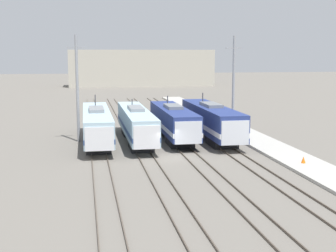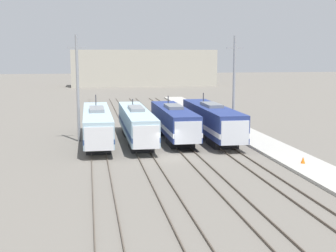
% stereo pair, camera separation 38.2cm
% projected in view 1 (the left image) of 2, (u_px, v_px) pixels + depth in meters
% --- Properties ---
extents(ground_plane, '(400.00, 400.00, 0.00)m').
position_uv_depth(ground_plane, '(169.00, 157.00, 44.67)').
color(ground_plane, '#666059').
extents(rail_pair_far_left, '(1.51, 120.00, 0.15)m').
position_uv_depth(rail_pair_far_left, '(100.00, 159.00, 43.51)').
color(rail_pair_far_left, '#4C4238').
rests_on(rail_pair_far_left, ground_plane).
extents(rail_pair_center_left, '(1.51, 120.00, 0.15)m').
position_uv_depth(rail_pair_center_left, '(146.00, 157.00, 44.27)').
color(rail_pair_center_left, '#4C4238').
rests_on(rail_pair_center_left, ground_plane).
extents(rail_pair_center_right, '(1.51, 120.00, 0.15)m').
position_uv_depth(rail_pair_center_right, '(191.00, 156.00, 45.04)').
color(rail_pair_center_right, '#4C4238').
rests_on(rail_pair_center_right, ground_plane).
extents(rail_pair_far_right, '(1.51, 120.00, 0.15)m').
position_uv_depth(rail_pair_far_right, '(235.00, 154.00, 45.80)').
color(rail_pair_far_right, '#4C4238').
rests_on(rail_pair_far_right, ground_plane).
extents(locomotive_far_left, '(2.94, 18.69, 5.01)m').
position_uv_depth(locomotive_far_left, '(97.00, 125.00, 51.31)').
color(locomotive_far_left, '#232326').
rests_on(locomotive_far_left, ground_plane).
extents(locomotive_center_left, '(2.76, 18.55, 4.43)m').
position_uv_depth(locomotive_center_left, '(136.00, 124.00, 52.12)').
color(locomotive_center_left, '#232326').
rests_on(locomotive_center_left, ground_plane).
extents(locomotive_center_right, '(3.03, 16.38, 4.73)m').
position_uv_depth(locomotive_center_right, '(174.00, 122.00, 53.49)').
color(locomotive_center_right, black).
rests_on(locomotive_center_right, ground_plane).
extents(locomotive_far_right, '(3.09, 17.96, 5.05)m').
position_uv_depth(locomotive_far_right, '(212.00, 121.00, 53.70)').
color(locomotive_far_right, black).
rests_on(locomotive_far_right, ground_plane).
extents(catenary_tower_left, '(2.03, 0.31, 11.88)m').
position_uv_depth(catenary_tower_left, '(77.00, 87.00, 51.85)').
color(catenary_tower_left, gray).
rests_on(catenary_tower_left, ground_plane).
extents(catenary_tower_right, '(2.03, 0.31, 11.88)m').
position_uv_depth(catenary_tower_right, '(233.00, 85.00, 55.00)').
color(catenary_tower_right, gray).
rests_on(catenary_tower_right, ground_plane).
extents(platform, '(4.00, 120.00, 0.27)m').
position_uv_depth(platform, '(280.00, 152.00, 46.60)').
color(platform, '#A8A59E').
rests_on(platform, ground_plane).
extents(traffic_cone, '(0.39, 0.39, 0.58)m').
position_uv_depth(traffic_cone, '(303.00, 160.00, 41.11)').
color(traffic_cone, orange).
rests_on(traffic_cone, platform).
extents(depot_building, '(43.94, 10.23, 11.07)m').
position_uv_depth(depot_building, '(141.00, 68.00, 144.03)').
color(depot_building, '#B2AD9E').
rests_on(depot_building, ground_plane).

